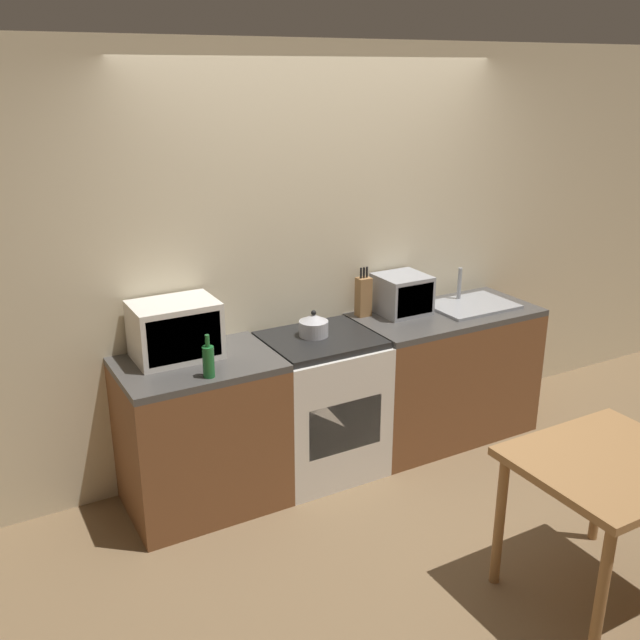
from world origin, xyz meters
The scene contains 12 objects.
ground_plane centered at (0.00, 0.00, 0.00)m, with size 16.00×16.00×0.00m, color brown.
wall_back centered at (0.00, 1.02, 1.30)m, with size 10.00×0.06×2.60m.
counter_left_run centered at (-0.97, 0.68, 0.45)m, with size 0.88×0.62×0.90m.
counter_right_run centered at (0.78, 0.68, 0.45)m, with size 1.25×0.62×0.90m.
stove_range centered at (-0.18, 0.68, 0.45)m, with size 0.69×0.62×0.90m.
kettle centered at (-0.21, 0.72, 0.97)m, with size 0.18×0.18×0.16m.
microwave centered at (-1.04, 0.80, 1.06)m, with size 0.47×0.33×0.32m.
bottle centered at (-0.98, 0.45, 0.99)m, with size 0.06×0.06×0.24m.
knife_block centered at (0.25, 0.89, 1.03)m, with size 0.09×0.07×0.33m.
toaster_oven centered at (0.51, 0.81, 1.03)m, with size 0.32×0.31×0.26m.
sink_basin centered at (1.00, 0.69, 0.91)m, with size 0.56×0.40×0.24m.
dining_table centered at (0.40, -1.00, 0.65)m, with size 0.83×0.73×0.75m.
Camera 1 is at (-2.15, -2.83, 2.44)m, focal length 40.00 mm.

